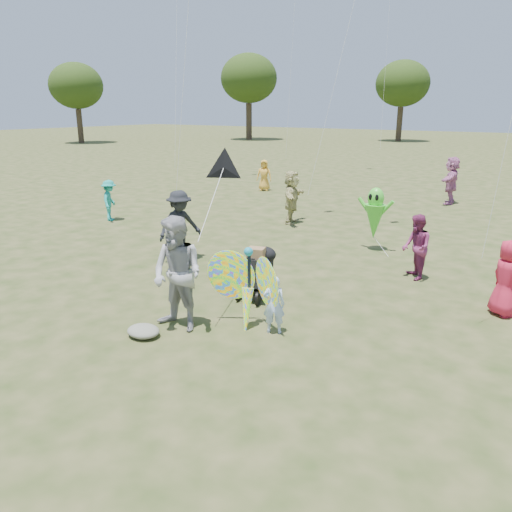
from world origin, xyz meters
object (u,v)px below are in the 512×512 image
at_px(crowd_a, 507,278).
at_px(crowd_e, 416,247).
at_px(crowd_d, 292,197).
at_px(crowd_i, 110,200).
at_px(crowd_b, 180,225).
at_px(jogging_stroller, 259,269).
at_px(crowd_j, 451,180).
at_px(butterfly_kite, 248,288).
at_px(crowd_g, 264,175).
at_px(adult_man, 178,274).
at_px(child_girl, 274,305).
at_px(alien_kite, 375,216).

xyz_separation_m(crowd_a, crowd_e, (-2.04, 1.16, 0.01)).
bearing_deg(crowd_d, crowd_i, 102.86).
distance_m(crowd_b, jogging_stroller, 3.38).
xyz_separation_m(crowd_j, butterfly_kite, (-0.14, -14.40, -0.22)).
bearing_deg(crowd_g, crowd_j, -13.29).
distance_m(crowd_a, jogging_stroller, 4.74).
bearing_deg(crowd_j, jogging_stroller, -9.33).
xyz_separation_m(crowd_b, crowd_e, (5.51, 1.82, -0.15)).
bearing_deg(adult_man, crowd_i, 146.88).
bearing_deg(crowd_b, child_girl, -97.30).
relative_size(crowd_b, alien_kite, 1.03).
height_order(crowd_a, butterfly_kite, butterfly_kite).
bearing_deg(alien_kite, child_girl, -85.47).
bearing_deg(crowd_e, crowd_g, -166.19).
bearing_deg(crowd_a, jogging_stroller, 67.56).
distance_m(crowd_d, butterfly_kite, 8.45).
distance_m(crowd_d, jogging_stroller, 7.00).
xyz_separation_m(adult_man, crowd_b, (-2.83, 3.21, -0.12)).
bearing_deg(crowd_g, adult_man, -85.95).
distance_m(jogging_stroller, alien_kite, 4.80).
xyz_separation_m(crowd_d, crowd_e, (5.19, -3.41, -0.14)).
distance_m(crowd_a, crowd_b, 7.57).
distance_m(crowd_d, crowd_j, 7.62).
height_order(crowd_e, crowd_i, crowd_e).
xyz_separation_m(crowd_b, crowd_d, (0.32, 5.23, -0.01)).
height_order(crowd_g, crowd_j, crowd_j).
bearing_deg(jogging_stroller, crowd_b, 143.11).
bearing_deg(crowd_b, crowd_e, -49.66).
relative_size(adult_man, jogging_stroller, 1.82).
bearing_deg(crowd_d, crowd_a, -138.90).
bearing_deg(child_girl, adult_man, -0.23).
height_order(crowd_d, crowd_j, crowd_j).
distance_m(crowd_d, alien_kite, 3.89).
height_order(crowd_g, alien_kite, alien_kite).
height_order(adult_man, crowd_b, adult_man).
height_order(child_girl, crowd_d, crowd_d).
relative_size(adult_man, crowd_d, 1.14).
xyz_separation_m(crowd_a, crowd_d, (-7.23, 4.57, 0.16)).
bearing_deg(crowd_e, crowd_a, 26.11).
bearing_deg(crowd_i, alien_kite, -117.39).
xyz_separation_m(crowd_e, butterfly_kite, (-1.71, -4.28, -0.02)).
bearing_deg(crowd_e, alien_kite, -170.85).
height_order(child_girl, crowd_i, crowd_i).
bearing_deg(crowd_a, crowd_j, -27.18).
relative_size(crowd_a, jogging_stroller, 1.31).
xyz_separation_m(crowd_g, jogging_stroller, (7.36, -11.71, -0.11)).
distance_m(crowd_g, alien_kite, 10.63).
bearing_deg(crowd_i, child_girl, -152.28).
bearing_deg(jogging_stroller, butterfly_kite, -81.36).
distance_m(crowd_g, crowd_j, 8.24).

